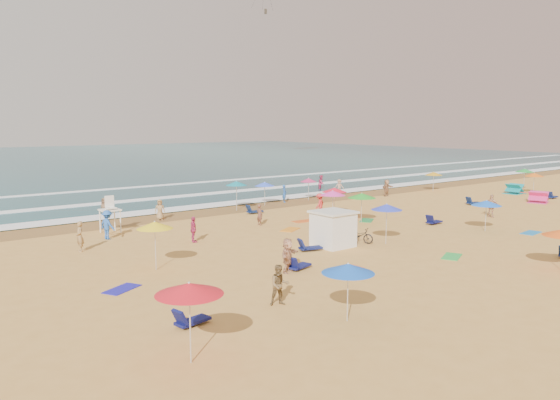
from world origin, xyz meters
TOP-DOWN VIEW (x-y plane):
  - ground at (0.00, 0.00)m, footprint 220.00×220.00m
  - ocean at (0.00, 84.00)m, footprint 220.00×140.00m
  - wet_sand at (0.00, 12.50)m, footprint 220.00×220.00m
  - surf_foam at (0.00, 21.32)m, footprint 200.00×18.70m
  - cabana at (-4.35, -3.01)m, footprint 2.00×2.00m
  - cabana_roof at (-4.35, -3.01)m, footprint 2.20×2.20m
  - bicycle at (-2.45, -3.31)m, footprint 1.32×1.85m
  - lifeguard_stand at (-13.14, 9.05)m, footprint 1.20×1.20m
  - beach_umbrellas at (2.30, 0.04)m, footprint 61.00×28.37m
  - loungers at (2.54, -2.94)m, footprint 45.18×23.03m
  - towels at (0.35, -3.93)m, footprint 56.42×17.15m
  - popup_tents at (25.24, 0.68)m, footprint 6.57×6.57m
  - beachgoers at (-0.67, 6.17)m, footprint 33.00×28.27m

SIDE VIEW (x-z plane):
  - ground at x=0.00m, z-range 0.00..0.00m
  - ocean at x=0.00m, z-range -0.09..0.09m
  - wet_sand at x=0.00m, z-range 0.01..0.01m
  - towels at x=0.35m, z-range 0.00..0.03m
  - surf_foam at x=0.00m, z-range 0.08..0.12m
  - loungers at x=2.54m, z-range 0.00..0.34m
  - bicycle at x=-2.45m, z-range 0.00..0.92m
  - popup_tents at x=25.24m, z-range 0.00..1.20m
  - beachgoers at x=-0.67m, z-range -0.25..1.85m
  - cabana at x=-4.35m, z-range 0.00..2.00m
  - lifeguard_stand at x=-13.14m, z-range 0.00..2.10m
  - beach_umbrellas at x=2.30m, z-range 1.66..2.44m
  - cabana_roof at x=-4.35m, z-range 2.00..2.12m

